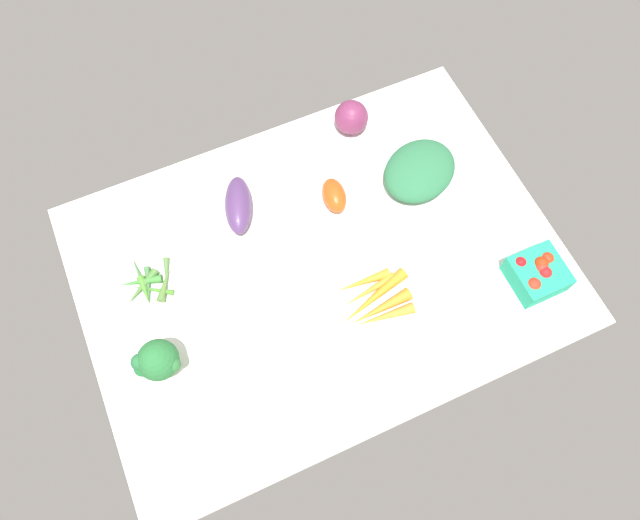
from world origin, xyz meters
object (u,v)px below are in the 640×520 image
Objects in this scene: leafy_greens_clump at (420,171)px; berry_basket at (537,273)px; okra_pile at (149,284)px; eggplant at (238,205)px; red_onion_center at (351,117)px; carrot_bunch at (375,301)px; roma_tomato at (334,195)px; broccoli_head at (157,361)px.

berry_basket is at bearing 108.37° from leafy_greens_clump.
eggplant is at bearing -159.64° from okra_pile.
berry_basket is at bearing 110.09° from red_onion_center.
eggplant reaches higher than okra_pile.
eggplant is 0.81× the size of carrot_bunch.
eggplant is (33.33, 10.81, -1.09)cm from red_onion_center.
red_onion_center is 0.44× the size of leafy_greens_clump.
berry_basket is at bearing 157.01° from okra_pile.
carrot_bunch is (-18.53, 32.69, -1.72)cm from eggplant.
carrot_bunch is at bearing -176.36° from roma_tomato.
berry_basket is 83.84cm from okra_pile.
leafy_greens_clump is 1.68× the size of broccoli_head.
roma_tomato is 0.60× the size of eggplant.
roma_tomato reaches higher than carrot_bunch.
red_onion_center is at bearing -67.09° from leafy_greens_clump.
broccoli_head reaches higher than red_onion_center.
carrot_bunch is at bearing 151.32° from okra_pile.
leafy_greens_clump is at bearing -164.32° from broccoli_head.
okra_pile is at bearing 102.36° from roma_tomato.
roma_tomato is at bearing 92.55° from eggplant.
eggplant reaches higher than roma_tomato.
leafy_greens_clump is at bearing -87.77° from roma_tomato.
roma_tomato is 0.67× the size of okra_pile.
red_onion_center reaches higher than eggplant.
red_onion_center is 61.31cm from okra_pile.
berry_basket is at bearing -129.38° from roma_tomato.
red_onion_center is at bearing 127.42° from eggplant.
broccoli_head is at bearing 32.76° from red_onion_center.
red_onion_center is 71.92cm from broccoli_head.
red_onion_center is 0.46× the size of carrot_bunch.
leafy_greens_clump is 33.29cm from carrot_bunch.
red_onion_center reaches higher than carrot_bunch.
berry_basket is at bearing 170.21° from broccoli_head.
carrot_bunch is at bearing 49.00° from eggplant.
berry_basket reaches higher than eggplant.
red_onion_center is (-12.37, -17.18, 1.47)cm from roma_tomato.
eggplant is (20.95, -6.36, 0.38)cm from roma_tomato.
red_onion_center is at bearing -161.01° from okra_pile.
eggplant is at bearing -60.45° from carrot_bunch.
okra_pile is at bearing -28.68° from carrot_bunch.
roma_tomato is 0.79× the size of broccoli_head.
roma_tomato is 47.53cm from berry_basket.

